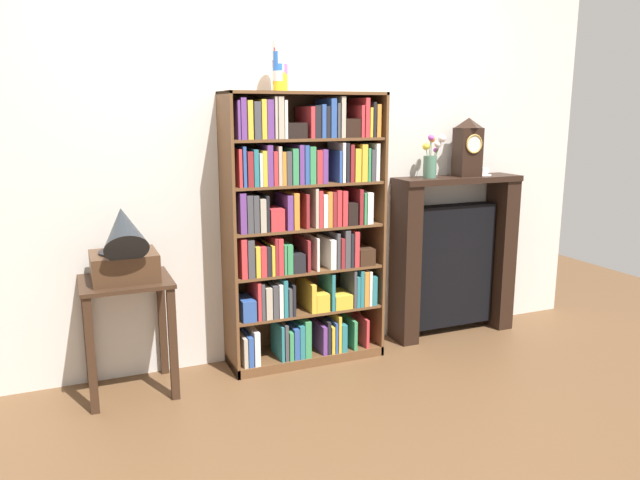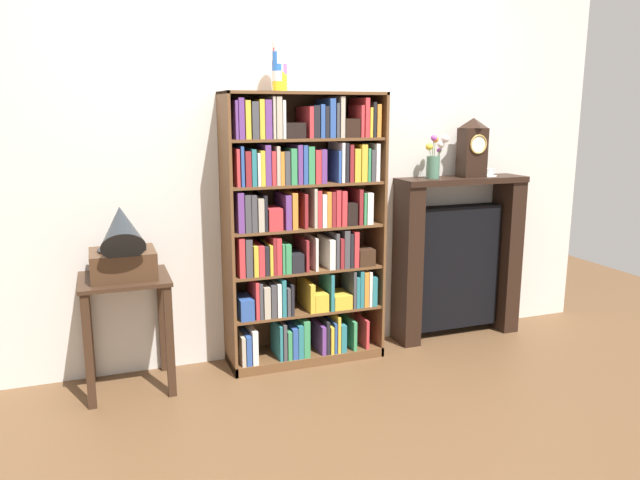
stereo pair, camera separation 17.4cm
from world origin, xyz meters
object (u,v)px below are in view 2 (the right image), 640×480
at_px(bookshelf, 302,230).
at_px(gramophone, 122,247).
at_px(cup_stack, 279,67).
at_px(mantel_clock, 472,147).
at_px(teacup_with_saucer, 487,173).
at_px(fireplace_mantel, 457,259).
at_px(flower_vase, 434,160).
at_px(side_table_left, 126,308).

bearing_deg(bookshelf, gramophone, -174.72).
height_order(cup_stack, mantel_clock, cup_stack).
relative_size(gramophone, mantel_clock, 1.22).
height_order(bookshelf, mantel_clock, bookshelf).
xyz_separation_m(gramophone, teacup_with_saucer, (2.45, 0.14, 0.31)).
distance_m(cup_stack, gramophone, 1.38).
bearing_deg(teacup_with_saucer, cup_stack, -179.30).
distance_m(cup_stack, fireplace_mantel, 1.83).
bearing_deg(fireplace_mantel, cup_stack, -178.33).
bearing_deg(cup_stack, teacup_with_saucer, 0.70).
bearing_deg(mantel_clock, flower_vase, -179.26).
xyz_separation_m(cup_stack, side_table_left, (-0.95, -0.07, -1.35)).
height_order(fireplace_mantel, mantel_clock, mantel_clock).
bearing_deg(teacup_with_saucer, bookshelf, -178.26).
bearing_deg(side_table_left, teacup_with_saucer, 2.16).
xyz_separation_m(cup_stack, teacup_with_saucer, (1.50, 0.02, -0.68)).
bearing_deg(fireplace_mantel, flower_vase, -173.58).
height_order(fireplace_mantel, flower_vase, flower_vase).
bearing_deg(flower_vase, cup_stack, -179.34).
distance_m(cup_stack, mantel_clock, 1.46).
relative_size(side_table_left, mantel_clock, 1.67).
bearing_deg(side_table_left, gramophone, -90.00).
relative_size(gramophone, flower_vase, 1.67).
distance_m(side_table_left, teacup_with_saucer, 2.55).
distance_m(cup_stack, flower_vase, 1.22).
xyz_separation_m(flower_vase, teacup_with_saucer, (0.43, 0.01, -0.10)).
relative_size(cup_stack, flower_vase, 0.97).
xyz_separation_m(side_table_left, gramophone, (0.00, -0.05, 0.37)).
bearing_deg(gramophone, cup_stack, 7.37).
bearing_deg(fireplace_mantel, mantel_clock, -17.53).
height_order(mantel_clock, flower_vase, mantel_clock).
height_order(bookshelf, gramophone, bookshelf).
bearing_deg(fireplace_mantel, gramophone, -175.91).
xyz_separation_m(bookshelf, flower_vase, (0.95, 0.04, 0.41)).
relative_size(mantel_clock, teacup_with_saucer, 2.90).
relative_size(bookshelf, flower_vase, 5.79).
relative_size(bookshelf, mantel_clock, 4.24).
distance_m(bookshelf, flower_vase, 1.03).
bearing_deg(flower_vase, mantel_clock, 0.74).
bearing_deg(bookshelf, fireplace_mantel, 2.99).
height_order(fireplace_mantel, teacup_with_saucer, teacup_with_saucer).
relative_size(bookshelf, side_table_left, 2.54).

